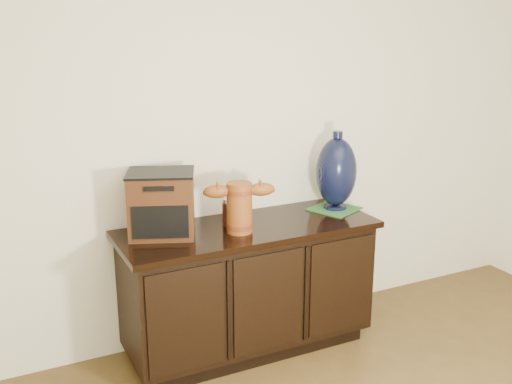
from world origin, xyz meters
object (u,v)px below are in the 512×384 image
spray_can (227,213)px  sideboard (248,287)px  terracotta_vessel (239,205)px  tv_radio (162,204)px  lamp_base (336,172)px

spray_can → sideboard: bearing=-31.6°
terracotta_vessel → tv_radio: size_ratio=0.92×
lamp_base → terracotta_vessel: bearing=-170.7°
sideboard → spray_can: 0.46m
sideboard → spray_can: size_ratio=9.48×
sideboard → terracotta_vessel: size_ratio=3.74×
lamp_base → spray_can: lamp_base is taller
sideboard → terracotta_vessel: 0.53m
sideboard → tv_radio: size_ratio=3.44×
terracotta_vessel → tv_radio: bearing=175.6°
lamp_base → sideboard: bearing=-175.5°
sideboard → lamp_base: size_ratio=3.09×
terracotta_vessel → spray_can: bearing=113.9°
terracotta_vessel → spray_can: size_ratio=2.53×
sideboard → tv_radio: 0.72m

